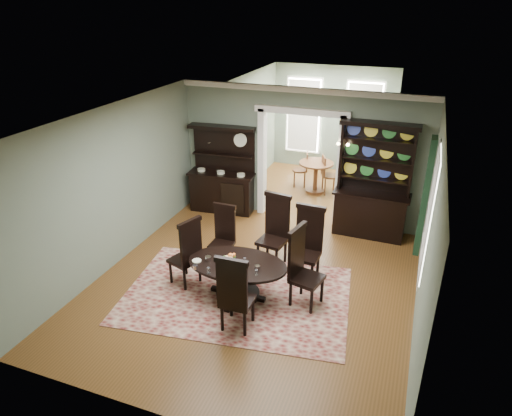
# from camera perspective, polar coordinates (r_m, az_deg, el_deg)

# --- Properties ---
(room) EXTENTS (5.51, 6.01, 3.01)m
(room) POSITION_cam_1_polar(r_m,az_deg,el_deg) (7.53, -0.32, 0.44)
(room) COLOR brown
(room) RESTS_ON ground
(parlor) EXTENTS (3.51, 3.50, 3.01)m
(parlor) POSITION_cam_1_polar(r_m,az_deg,el_deg) (12.55, 8.68, 9.97)
(parlor) COLOR brown
(parlor) RESTS_ON ground
(doorway_trim) EXTENTS (2.08, 0.25, 2.57)m
(doorway_trim) POSITION_cam_1_polar(r_m,az_deg,el_deg) (10.15, 5.62, 7.15)
(doorway_trim) COLOR white
(doorway_trim) RESTS_ON floor
(right_window) EXTENTS (0.15, 1.47, 2.12)m
(right_window) POSITION_cam_1_polar(r_m,az_deg,el_deg) (7.93, 20.60, 0.24)
(right_window) COLOR white
(right_window) RESTS_ON wall_right
(wall_sconce) EXTENTS (0.27, 0.21, 0.21)m
(wall_sconce) POSITION_cam_1_polar(r_m,az_deg,el_deg) (9.74, 10.88, 7.73)
(wall_sconce) COLOR gold
(wall_sconce) RESTS_ON back_wall_right
(rug) EXTENTS (4.12, 3.02, 0.01)m
(rug) POSITION_cam_1_polar(r_m,az_deg,el_deg) (8.05, -2.41, -10.78)
(rug) COLOR maroon
(rug) RESTS_ON floor
(dining_table) EXTENTS (1.75, 1.65, 0.67)m
(dining_table) POSITION_cam_1_polar(r_m,az_deg,el_deg) (7.76, -2.33, -8.14)
(dining_table) COLOR black
(dining_table) RESTS_ON rug
(centerpiece) EXTENTS (1.21, 0.78, 0.20)m
(centerpiece) POSITION_cam_1_polar(r_m,az_deg,el_deg) (7.61, -3.20, -6.58)
(centerpiece) COLOR white
(centerpiece) RESTS_ON dining_table
(chair_far_left) EXTENTS (0.46, 0.42, 1.19)m
(chair_far_left) POSITION_cam_1_polar(r_m,az_deg,el_deg) (8.68, -4.09, -3.12)
(chair_far_left) COLOR black
(chair_far_left) RESTS_ON rug
(chair_far_mid) EXTENTS (0.59, 0.56, 1.40)m
(chair_far_mid) POSITION_cam_1_polar(r_m,az_deg,el_deg) (8.62, 2.39, -2.46)
(chair_far_mid) COLOR black
(chair_far_mid) RESTS_ON rug
(chair_far_right) EXTENTS (0.54, 0.51, 1.40)m
(chair_far_right) POSITION_cam_1_polar(r_m,az_deg,el_deg) (8.21, 6.49, -4.11)
(chair_far_right) COLOR black
(chair_far_right) RESTS_ON rug
(chair_end_left) EXTENTS (0.59, 0.61, 1.31)m
(chair_end_left) POSITION_cam_1_polar(r_m,az_deg,el_deg) (8.03, -8.51, -5.32)
(chair_end_left) COLOR black
(chair_end_left) RESTS_ON rug
(chair_end_right) EXTENTS (0.59, 0.61, 1.39)m
(chair_end_right) POSITION_cam_1_polar(r_m,az_deg,el_deg) (7.52, 5.67, -7.03)
(chair_end_right) COLOR black
(chair_end_right) RESTS_ON rug
(chair_near) EXTENTS (0.52, 0.48, 1.34)m
(chair_near) POSITION_cam_1_polar(r_m,az_deg,el_deg) (6.89, -2.71, -10.52)
(chair_near) COLOR black
(chair_near) RESTS_ON rug
(sideboard) EXTENTS (1.60, 0.69, 2.05)m
(sideboard) POSITION_cam_1_polar(r_m,az_deg,el_deg) (10.82, -4.20, 3.27)
(sideboard) COLOR black
(sideboard) RESTS_ON floor
(welsh_dresser) EXTENTS (1.58, 0.61, 2.45)m
(welsh_dresser) POSITION_cam_1_polar(r_m,az_deg,el_deg) (9.90, 14.29, 1.47)
(welsh_dresser) COLOR black
(welsh_dresser) RESTS_ON floor
(parlor_table) EXTENTS (0.89, 0.89, 0.82)m
(parlor_table) POSITION_cam_1_polar(r_m,az_deg,el_deg) (11.98, 7.48, 4.38)
(parlor_table) COLOR #592D19
(parlor_table) RESTS_ON parlor_floor
(parlor_chair_left) EXTENTS (0.43, 0.42, 0.94)m
(parlor_chair_left) POSITION_cam_1_polar(r_m,az_deg,el_deg) (12.36, 5.83, 4.96)
(parlor_chair_left) COLOR #592D19
(parlor_chair_left) RESTS_ON parlor_floor
(parlor_chair_right) EXTENTS (0.49, 0.48, 1.02)m
(parlor_chair_right) POSITION_cam_1_polar(r_m,az_deg,el_deg) (11.94, 8.92, 4.27)
(parlor_chair_right) COLOR #592D19
(parlor_chair_right) RESTS_ON parlor_floor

